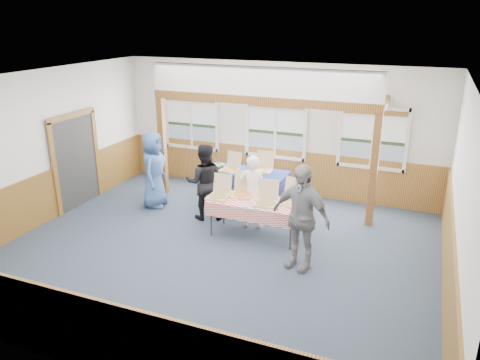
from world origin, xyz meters
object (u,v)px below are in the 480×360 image
object	(u,v)px
man_blue	(154,170)
person_grey	(301,217)
woman_white	(252,192)
table_right	(255,204)
table_left	(247,174)
woman_black	(204,182)

from	to	relation	value
man_blue	person_grey	bearing A→B (deg)	-124.00
woman_white	person_grey	distance (m)	1.82
table_right	woman_white	world-z (taller)	woman_white
woman_white	table_left	bearing A→B (deg)	-76.24
table_left	man_blue	size ratio (longest dim) A/B	1.17
man_blue	person_grey	xyz separation A→B (m)	(3.85, -1.47, 0.07)
table_left	person_grey	bearing A→B (deg)	-29.32
table_left	table_right	distance (m)	1.87
person_grey	woman_white	bearing A→B (deg)	155.21
woman_black	man_blue	bearing A→B (deg)	-32.06
table_left	woman_black	bearing A→B (deg)	-89.22
man_blue	woman_black	bearing A→B (deg)	-111.09
man_blue	person_grey	size ratio (longest dim) A/B	0.93
woman_white	person_grey	size ratio (longest dim) A/B	0.83
table_left	woman_black	world-z (taller)	woman_black
woman_black	person_grey	xyz separation A→B (m)	(2.47, -1.28, 0.11)
table_right	woman_white	size ratio (longest dim) A/B	1.26
woman_white	woman_black	world-z (taller)	woman_black
table_left	woman_white	world-z (taller)	woman_white
table_left	table_right	xyz separation A→B (m)	(0.82, -1.68, -0.00)
table_left	woman_white	size ratio (longest dim) A/B	1.32
table_right	woman_white	xyz separation A→B (m)	(-0.20, 0.37, 0.09)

